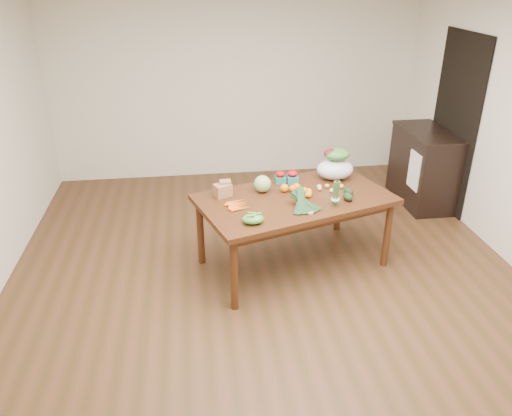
{
  "coord_description": "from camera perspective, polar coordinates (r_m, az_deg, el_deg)",
  "views": [
    {
      "loc": [
        -0.66,
        -3.83,
        2.74
      ],
      "look_at": [
        -0.13,
        0.0,
        0.87
      ],
      "focal_mm": 35.0,
      "sensor_mm": 36.0,
      "label": 1
    }
  ],
  "objects": [
    {
      "name": "floor",
      "position": [
        4.75,
        1.61,
        -9.35
      ],
      "size": [
        6.0,
        6.0,
        0.0
      ],
      "primitive_type": "plane",
      "color": "#52301C",
      "rests_on": "ground"
    },
    {
      "name": "room_walls",
      "position": [
        4.13,
        1.84,
        6.15
      ],
      "size": [
        5.02,
        6.02,
        2.7
      ],
      "color": "silver",
      "rests_on": "floor"
    },
    {
      "name": "dining_table",
      "position": [
        4.97,
        4.31,
        -2.66
      ],
      "size": [
        2.03,
        1.52,
        0.75
      ],
      "primitive_type": "cube",
      "rotation": [
        0.0,
        0.0,
        0.31
      ],
      "color": "#43210F",
      "rests_on": "floor"
    },
    {
      "name": "doorway_dark",
      "position": [
        6.49,
        21.71,
        8.97
      ],
      "size": [
        0.02,
        1.0,
        2.1
      ],
      "primitive_type": "cube",
      "color": "black",
      "rests_on": "floor"
    },
    {
      "name": "cabinet",
      "position": [
        6.63,
        18.56,
        4.45
      ],
      "size": [
        0.52,
        1.02,
        0.94
      ],
      "primitive_type": "cube",
      "color": "black",
      "rests_on": "floor"
    },
    {
      "name": "dish_towel",
      "position": [
        6.24,
        17.62,
        4.08
      ],
      "size": [
        0.02,
        0.28,
        0.45
      ],
      "primitive_type": "cube",
      "color": "white",
      "rests_on": "cabinet"
    },
    {
      "name": "paper_bag",
      "position": [
        4.78,
        -3.82,
        2.17
      ],
      "size": [
        0.25,
        0.23,
        0.15
      ],
      "primitive_type": null,
      "rotation": [
        0.0,
        0.0,
        0.31
      ],
      "color": "#9C6446",
      "rests_on": "dining_table"
    },
    {
      "name": "cabbage",
      "position": [
        4.86,
        0.74,
        2.78
      ],
      "size": [
        0.17,
        0.17,
        0.17
      ],
      "primitive_type": "sphere",
      "color": "#A6C773",
      "rests_on": "dining_table"
    },
    {
      "name": "strawberry_basket_a",
      "position": [
        5.09,
        2.8,
        3.43
      ],
      "size": [
        0.13,
        0.13,
        0.1
      ],
      "primitive_type": null,
      "rotation": [
        0.0,
        0.0,
        0.31
      ],
      "color": "#B10B0F",
      "rests_on": "dining_table"
    },
    {
      "name": "strawberry_basket_b",
      "position": [
        5.1,
        4.18,
        3.46
      ],
      "size": [
        0.14,
        0.14,
        0.1
      ],
      "primitive_type": null,
      "rotation": [
        0.0,
        0.0,
        0.31
      ],
      "color": "#B40C17",
      "rests_on": "dining_table"
    },
    {
      "name": "orange_a",
      "position": [
        4.88,
        3.27,
        2.3
      ],
      "size": [
        0.08,
        0.08,
        0.08
      ],
      "primitive_type": "sphere",
      "color": "orange",
      "rests_on": "dining_table"
    },
    {
      "name": "orange_b",
      "position": [
        4.89,
        4.21,
        2.23
      ],
      "size": [
        0.07,
        0.07,
        0.07
      ],
      "primitive_type": "sphere",
      "color": "#FF630F",
      "rests_on": "dining_table"
    },
    {
      "name": "orange_c",
      "position": [
        4.91,
        4.67,
        2.39
      ],
      "size": [
        0.08,
        0.08,
        0.08
      ],
      "primitive_type": "sphere",
      "color": "#FF620F",
      "rests_on": "dining_table"
    },
    {
      "name": "mandarin_cluster",
      "position": [
        4.8,
        5.58,
        1.86
      ],
      "size": [
        0.23,
        0.23,
        0.09
      ],
      "primitive_type": null,
      "rotation": [
        0.0,
        0.0,
        0.31
      ],
      "color": "#FDA30F",
      "rests_on": "dining_table"
    },
    {
      "name": "carrots",
      "position": [
        4.59,
        -2.07,
        0.35
      ],
      "size": [
        0.28,
        0.27,
        0.03
      ],
      "primitive_type": null,
      "rotation": [
        0.0,
        0.0,
        0.31
      ],
      "color": "orange",
      "rests_on": "dining_table"
    },
    {
      "name": "snap_pea_bag",
      "position": [
        4.27,
        -0.34,
        -1.26
      ],
      "size": [
        0.19,
        0.14,
        0.08
      ],
      "primitive_type": "ellipsoid",
      "color": "#4C9F35",
      "rests_on": "dining_table"
    },
    {
      "name": "kale_bunch",
      "position": [
        4.52,
        5.66,
        0.71
      ],
      "size": [
        0.43,
        0.48,
        0.16
      ],
      "primitive_type": null,
      "rotation": [
        0.0,
        0.0,
        0.31
      ],
      "color": "black",
      "rests_on": "dining_table"
    },
    {
      "name": "asparagus_bundle",
      "position": [
        4.61,
        9.1,
        1.68
      ],
      "size": [
        0.11,
        0.14,
        0.26
      ],
      "primitive_type": null,
      "rotation": [
        0.15,
        0.0,
        0.31
      ],
      "color": "#517535",
      "rests_on": "dining_table"
    },
    {
      "name": "potato_a",
      "position": [
        4.95,
        7.28,
        2.2
      ],
      "size": [
        0.05,
        0.04,
        0.04
      ],
      "primitive_type": "ellipsoid",
      "color": "#DCC07F",
      "rests_on": "dining_table"
    },
    {
      "name": "potato_b",
      "position": [
        4.92,
        8.69,
        1.99
      ],
      "size": [
        0.05,
        0.05,
        0.05
      ],
      "primitive_type": "ellipsoid",
      "color": "#D5C17B",
      "rests_on": "dining_table"
    },
    {
      "name": "potato_c",
      "position": [
        5.03,
        8.13,
        2.52
      ],
      "size": [
        0.05,
        0.04,
        0.04
      ],
      "primitive_type": "ellipsoid",
      "color": "#C8BB73",
      "rests_on": "dining_table"
    },
    {
      "name": "potato_d",
      "position": [
        4.99,
        7.24,
        2.44
      ],
      "size": [
        0.05,
        0.05,
        0.04
      ],
      "primitive_type": "ellipsoid",
      "color": "#D8BD7D",
      "rests_on": "dining_table"
    },
    {
      "name": "potato_e",
      "position": [
        5.04,
        9.72,
        2.47
      ],
      "size": [
        0.05,
        0.04,
        0.04
      ],
      "primitive_type": "ellipsoid",
      "color": "tan",
      "rests_on": "dining_table"
    },
    {
      "name": "avocado_a",
      "position": [
        4.77,
        10.45,
        1.26
      ],
      "size": [
        0.11,
        0.13,
        0.08
      ],
      "primitive_type": "ellipsoid",
      "rotation": [
        0.0,
        0.0,
        0.3
      ],
      "color": "black",
      "rests_on": "dining_table"
    },
    {
      "name": "avocado_b",
      "position": [
        4.88,
        10.51,
        1.85
      ],
      "size": [
        0.11,
        0.14,
        0.08
      ],
      "primitive_type": "ellipsoid",
      "rotation": [
        0.0,
        0.0,
        0.3
      ],
      "color": "black",
      "rests_on": "dining_table"
    },
    {
      "name": "salad_bag",
      "position": [
        5.21,
        9.04,
        4.82
      ],
      "size": [
        0.45,
        0.39,
        0.29
      ],
      "primitive_type": null,
      "rotation": [
        0.0,
        0.0,
        0.31
      ],
      "color": "silver",
      "rests_on": "dining_table"
    }
  ]
}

